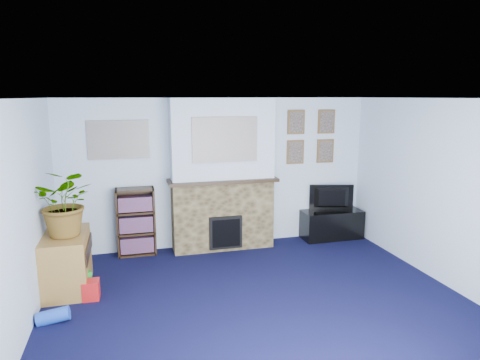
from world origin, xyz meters
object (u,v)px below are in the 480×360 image
object	(u,v)px
bookshelf	(136,223)
sideboard	(67,263)
tv_stand	(332,225)
television	(332,198)

from	to	relation	value
bookshelf	sideboard	size ratio (longest dim) A/B	1.13
tv_stand	television	bearing A→B (deg)	90.00
sideboard	bookshelf	bearing A→B (deg)	49.27
tv_stand	sideboard	world-z (taller)	sideboard
television	bookshelf	xyz separation A→B (m)	(-3.28, 0.06, -0.21)
television	sideboard	xyz separation A→B (m)	(-4.17, -0.97, -0.36)
television	bookshelf	distance (m)	3.29
bookshelf	sideboard	distance (m)	1.37
tv_stand	bookshelf	distance (m)	3.29
tv_stand	bookshelf	xyz separation A→B (m)	(-3.28, 0.08, 0.28)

